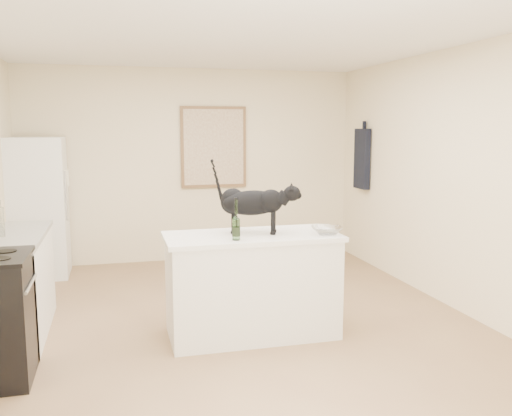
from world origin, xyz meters
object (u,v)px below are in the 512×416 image
object	(u,v)px
glass_bowl	(327,230)
black_cat	(252,206)
wine_bottle	(236,222)
fridge	(37,208)

from	to	relation	value
glass_bowl	black_cat	bearing A→B (deg)	161.57
black_cat	wine_bottle	distance (m)	0.33
wine_bottle	glass_bowl	distance (m)	0.82
fridge	wine_bottle	size ratio (longest dim) A/B	5.60
fridge	black_cat	world-z (taller)	fridge
fridge	wine_bottle	distance (m)	3.33
fridge	black_cat	xyz separation A→B (m)	(2.07, -2.50, 0.29)
fridge	wine_bottle	xyz separation A→B (m)	(1.87, -2.76, 0.20)
fridge	glass_bowl	xyz separation A→B (m)	(2.68, -2.71, 0.08)
wine_bottle	glass_bowl	size ratio (longest dim) A/B	1.12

